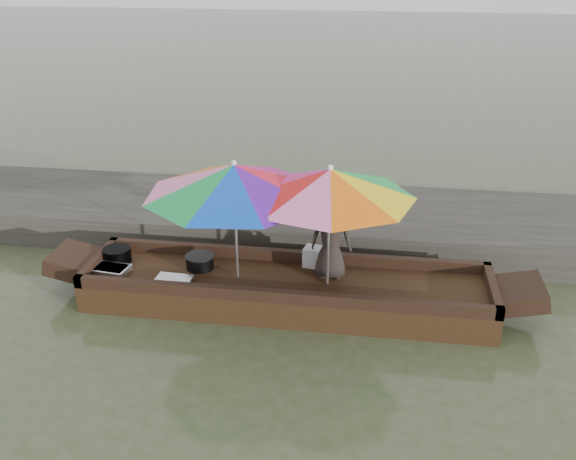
# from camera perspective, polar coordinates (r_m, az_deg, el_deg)

# --- Properties ---
(water) EXTENTS (80.00, 80.00, 0.00)m
(water) POSITION_cam_1_polar(r_m,az_deg,el_deg) (8.30, -0.10, -6.60)
(water) COLOR #384423
(water) RESTS_ON ground
(dock) EXTENTS (22.00, 2.20, 0.50)m
(dock) POSITION_cam_1_polar(r_m,az_deg,el_deg) (10.13, 1.77, 0.91)
(dock) COLOR #2D2B26
(dock) RESTS_ON ground
(boat_hull) EXTENTS (5.13, 1.20, 0.35)m
(boat_hull) POSITION_cam_1_polar(r_m,az_deg,el_deg) (8.21, -0.10, -5.55)
(boat_hull) COLOR black
(boat_hull) RESTS_ON water
(cooking_pot) EXTENTS (0.37, 0.37, 0.19)m
(cooking_pot) POSITION_cam_1_polar(r_m,az_deg,el_deg) (8.84, -14.95, -2.17)
(cooking_pot) COLOR black
(cooking_pot) RESTS_ON boat_hull
(tray_crayfish) EXTENTS (0.49, 0.37, 0.09)m
(tray_crayfish) POSITION_cam_1_polar(r_m,az_deg,el_deg) (8.57, -15.44, -3.47)
(tray_crayfish) COLOR silver
(tray_crayfish) RESTS_ON boat_hull
(tray_scallop) EXTENTS (0.47, 0.33, 0.06)m
(tray_scallop) POSITION_cam_1_polar(r_m,az_deg,el_deg) (8.17, -10.17, -4.48)
(tray_scallop) COLOR silver
(tray_scallop) RESTS_ON boat_hull
(charcoal_grill) EXTENTS (0.36, 0.36, 0.17)m
(charcoal_grill) POSITION_cam_1_polar(r_m,az_deg,el_deg) (8.46, -7.83, -2.85)
(charcoal_grill) COLOR black
(charcoal_grill) RESTS_ON boat_hull
(supply_bag) EXTENTS (0.32, 0.27, 0.26)m
(supply_bag) POSITION_cam_1_polar(r_m,az_deg,el_deg) (8.43, 2.40, -2.40)
(supply_bag) COLOR silver
(supply_bag) RESTS_ON boat_hull
(vendor) EXTENTS (0.54, 0.37, 1.06)m
(vendor) POSITION_cam_1_polar(r_m,az_deg,el_deg) (8.00, 3.86, -0.75)
(vendor) COLOR black
(vendor) RESTS_ON boat_hull
(umbrella_bow) EXTENTS (2.75, 2.75, 1.55)m
(umbrella_bow) POSITION_cam_1_polar(r_m,az_deg,el_deg) (7.90, -4.67, 0.82)
(umbrella_bow) COLOR red
(umbrella_bow) RESTS_ON boat_hull
(umbrella_stern) EXTENTS (2.27, 2.27, 1.55)m
(umbrella_stern) POSITION_cam_1_polar(r_m,az_deg,el_deg) (7.73, 3.65, 0.32)
(umbrella_stern) COLOR green
(umbrella_stern) RESTS_ON boat_hull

